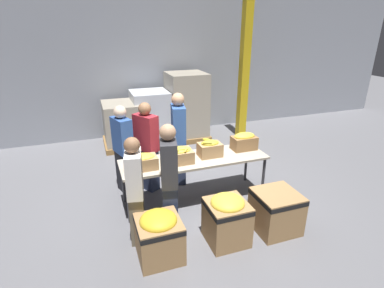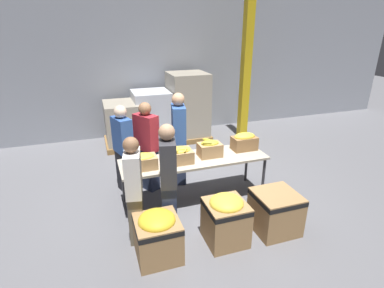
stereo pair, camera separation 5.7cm
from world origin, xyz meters
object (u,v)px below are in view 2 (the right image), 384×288
(volunteer_4, at_px, (124,150))
(donation_bin_1, at_px, (226,218))
(banana_box_1, at_px, (179,155))
(banana_box_3, at_px, (244,141))
(volunteer_2, at_px, (179,139))
(volunteer_3, at_px, (135,191))
(pallet_stack_0, at_px, (188,107))
(volunteer_0, at_px, (147,147))
(donation_bin_2, at_px, (275,210))
(sorting_table, at_px, (194,161))
(support_pillar, at_px, (246,62))
(banana_box_0, at_px, (142,161))
(volunteer_1, at_px, (168,180))
(donation_bin_0, at_px, (158,234))
(banana_box_2, at_px, (210,148))
(pallet_stack_2, at_px, (127,124))
(pallet_stack_1, at_px, (152,117))

(volunteer_4, relative_size, donation_bin_1, 2.24)
(banana_box_1, distance_m, banana_box_3, 1.27)
(volunteer_2, bearing_deg, volunteer_3, -24.80)
(pallet_stack_0, bearing_deg, banana_box_1, -110.60)
(volunteer_0, distance_m, donation_bin_2, 2.44)
(sorting_table, relative_size, volunteer_0, 1.50)
(donation_bin_1, height_order, support_pillar, support_pillar)
(banana_box_0, xyz_separation_m, banana_box_1, (0.61, 0.04, 0.01))
(sorting_table, bearing_deg, banana_box_3, 5.14)
(volunteer_3, bearing_deg, donation_bin_2, -91.92)
(banana_box_1, bearing_deg, banana_box_0, -176.53)
(banana_box_3, bearing_deg, donation_bin_2, -95.41)
(volunteer_0, xyz_separation_m, donation_bin_1, (0.73, -1.83, -0.44))
(volunteer_4, relative_size, donation_bin_2, 2.62)
(volunteer_1, height_order, donation_bin_2, volunteer_1)
(volunteer_0, relative_size, donation_bin_0, 2.46)
(banana_box_0, height_order, banana_box_1, banana_box_1)
(banana_box_2, height_order, donation_bin_2, banana_box_2)
(volunteer_2, bearing_deg, banana_box_0, -34.69)
(support_pillar, relative_size, pallet_stack_2, 3.60)
(banana_box_0, relative_size, pallet_stack_0, 0.27)
(pallet_stack_2, bearing_deg, banana_box_0, -92.34)
(banana_box_0, relative_size, banana_box_2, 1.19)
(volunteer_4, height_order, donation_bin_0, volunteer_4)
(sorting_table, height_order, banana_box_0, banana_box_0)
(volunteer_1, bearing_deg, volunteer_3, 108.43)
(banana_box_0, relative_size, donation_bin_0, 0.69)
(sorting_table, distance_m, donation_bin_0, 1.54)
(volunteer_0, relative_size, donation_bin_1, 2.28)
(volunteer_2, distance_m, support_pillar, 3.25)
(volunteer_4, bearing_deg, donation_bin_2, 27.55)
(pallet_stack_0, bearing_deg, banana_box_3, -87.61)
(banana_box_3, distance_m, pallet_stack_0, 2.90)
(banana_box_2, xyz_separation_m, banana_box_3, (0.69, 0.07, 0.02))
(banana_box_0, xyz_separation_m, donation_bin_2, (1.75, -1.10, -0.57))
(volunteer_2, distance_m, donation_bin_2, 2.19)
(banana_box_0, relative_size, volunteer_0, 0.28)
(volunteer_0, height_order, volunteer_3, volunteer_0)
(volunteer_3, bearing_deg, banana_box_3, -57.40)
(volunteer_1, bearing_deg, volunteer_4, 30.76)
(pallet_stack_1, bearing_deg, support_pillar, -9.63)
(sorting_table, distance_m, pallet_stack_1, 3.06)
(donation_bin_0, height_order, support_pillar, support_pillar)
(banana_box_0, relative_size, volunteer_4, 0.29)
(donation_bin_1, bearing_deg, donation_bin_2, 0.00)
(donation_bin_0, relative_size, donation_bin_1, 0.93)
(volunteer_1, distance_m, volunteer_4, 1.44)
(banana_box_1, distance_m, support_pillar, 3.90)
(banana_box_1, bearing_deg, banana_box_3, 6.37)
(banana_box_0, relative_size, support_pillar, 0.12)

